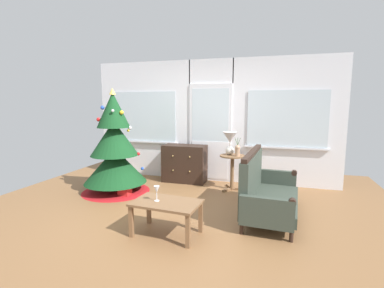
# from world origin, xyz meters

# --- Properties ---
(ground_plane) EXTENTS (6.76, 6.76, 0.00)m
(ground_plane) POSITION_xyz_m (0.00, 0.00, 0.00)
(ground_plane) COLOR brown
(back_wall_with_door) EXTENTS (5.20, 0.14, 2.55)m
(back_wall_with_door) POSITION_xyz_m (0.00, 2.08, 1.28)
(back_wall_with_door) COLOR white
(back_wall_with_door) RESTS_ON ground
(christmas_tree) EXTENTS (1.26, 1.26, 1.92)m
(christmas_tree) POSITION_xyz_m (-1.51, 0.77, 0.75)
(christmas_tree) COLOR #4C331E
(christmas_tree) RESTS_ON ground
(dresser_cabinet) EXTENTS (0.90, 0.45, 0.78)m
(dresser_cabinet) POSITION_xyz_m (-0.49, 1.79, 0.39)
(dresser_cabinet) COLOR black
(dresser_cabinet) RESTS_ON ground
(settee_sofa) EXTENTS (0.81, 1.64, 0.96)m
(settee_sofa) POSITION_xyz_m (1.21, 0.40, 0.38)
(settee_sofa) COLOR black
(settee_sofa) RESTS_ON ground
(side_table) EXTENTS (0.50, 0.48, 0.67)m
(side_table) POSITION_xyz_m (0.56, 1.51, 0.48)
(side_table) COLOR brown
(side_table) RESTS_ON ground
(table_lamp) EXTENTS (0.28, 0.28, 0.44)m
(table_lamp) POSITION_xyz_m (0.50, 1.55, 0.96)
(table_lamp) COLOR silver
(table_lamp) RESTS_ON side_table
(flower_vase) EXTENTS (0.11, 0.10, 0.35)m
(flower_vase) POSITION_xyz_m (0.66, 1.45, 0.79)
(flower_vase) COLOR tan
(flower_vase) RESTS_ON side_table
(coffee_table) EXTENTS (0.88, 0.58, 0.43)m
(coffee_table) POSITION_xyz_m (0.06, -0.61, 0.36)
(coffee_table) COLOR brown
(coffee_table) RESTS_ON ground
(wine_glass) EXTENTS (0.08, 0.08, 0.20)m
(wine_glass) POSITION_xyz_m (-0.06, -0.62, 0.57)
(wine_glass) COLOR silver
(wine_glass) RESTS_ON coffee_table
(gift_box) EXTENTS (0.20, 0.18, 0.20)m
(gift_box) POSITION_xyz_m (-1.21, 0.56, 0.10)
(gift_box) COLOR red
(gift_box) RESTS_ON ground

